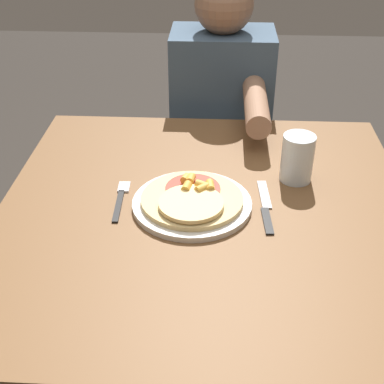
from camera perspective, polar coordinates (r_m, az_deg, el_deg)
dining_table at (r=1.31m, az=1.44°, el=-6.10°), size 0.98×0.99×0.77m
plate at (r=1.25m, az=-0.00°, el=-1.27°), size 0.28×0.28×0.01m
pizza at (r=1.24m, az=0.02°, el=-0.70°), size 0.24×0.24×0.04m
fork at (r=1.29m, az=-7.63°, el=-0.69°), size 0.03×0.18×0.00m
knife at (r=1.26m, az=7.87°, el=-1.59°), size 0.03×0.22×0.00m
drinking_glass at (r=1.35m, az=11.17°, el=3.57°), size 0.08×0.08×0.12m
person_diner at (r=1.88m, az=3.12°, el=7.45°), size 0.34×0.52×1.16m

